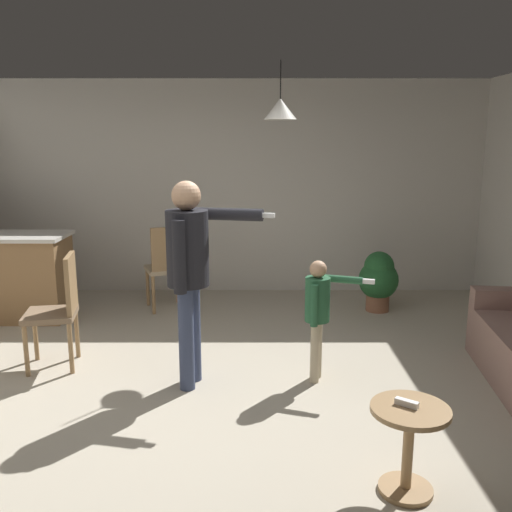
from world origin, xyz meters
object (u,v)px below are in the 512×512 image
side_table_by_couch (411,440)px  person_adult (192,262)px  dining_chair_by_counter (168,264)px  dining_chair_near_wall (61,306)px  spare_remote_on_table (409,403)px  person_child (321,307)px  potted_plant_corner (381,278)px  kitchen_counter (14,276)px

side_table_by_couch → person_adult: person_adult is taller
side_table_by_couch → dining_chair_by_counter: size_ratio=0.52×
dining_chair_near_wall → spare_remote_on_table: size_ratio=7.69×
person_child → dining_chair_near_wall: 2.24m
person_child → dining_chair_near_wall: bearing=-79.1°
person_child → potted_plant_corner: (0.91, 1.89, -0.24)m
dining_chair_near_wall → potted_plant_corner: (3.13, 1.60, -0.16)m
side_table_by_couch → dining_chair_near_wall: (-2.56, 1.77, 0.22)m
spare_remote_on_table → dining_chair_near_wall: bearing=145.4°
dining_chair_near_wall → person_adult: bearing=-117.2°
side_table_by_couch → dining_chair_by_counter: bearing=119.0°
side_table_by_couch → person_adult: bearing=134.4°
dining_chair_by_counter → person_adult: bearing=-96.8°
person_child → spare_remote_on_table: person_child is taller
kitchen_counter → person_adult: 2.84m
side_table_by_couch → person_child: 1.56m
person_child → dining_chair_near_wall: (-2.22, 0.29, -0.09)m
person_adult → potted_plant_corner: 2.84m
kitchen_counter → person_child: person_child is taller
kitchen_counter → dining_chair_by_counter: (1.67, 0.29, 0.07)m
person_adult → dining_chair_near_wall: size_ratio=1.66×
kitchen_counter → side_table_by_couch: kitchen_counter is taller
kitchen_counter → dining_chair_by_counter: bearing=10.0°
potted_plant_corner → spare_remote_on_table: (-0.59, -3.36, 0.15)m
side_table_by_couch → dining_chair_near_wall: size_ratio=0.52×
person_adult → spare_remote_on_table: (1.35, -1.38, -0.49)m
kitchen_counter → person_adult: size_ratio=0.76×
dining_chair_near_wall → spare_remote_on_table: 3.09m
potted_plant_corner → person_adult: bearing=-134.5°
kitchen_counter → dining_chair_near_wall: (1.00, -1.34, 0.07)m
side_table_by_couch → kitchen_counter: bearing=138.8°
person_child → spare_remote_on_table: (0.32, -1.47, -0.09)m
person_adult → spare_remote_on_table: size_ratio=12.76×
person_child → dining_chair_near_wall: person_child is taller
dining_chair_near_wall → spare_remote_on_table: dining_chair_near_wall is taller
side_table_by_couch → dining_chair_near_wall: dining_chair_near_wall is taller
dining_chair_by_counter → spare_remote_on_table: 3.88m
kitchen_counter → person_adult: (2.19, -1.71, 0.55)m
person_child → dining_chair_by_counter: bearing=-122.8°
dining_chair_by_counter → dining_chair_near_wall: bearing=-133.6°
kitchen_counter → potted_plant_corner: bearing=3.6°
person_child → dining_chair_by_counter: (-1.55, 1.92, -0.09)m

